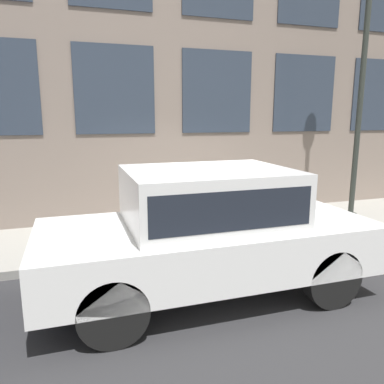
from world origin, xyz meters
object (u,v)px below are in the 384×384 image
object	(u,v)px
street_lamp	(363,65)
fire_hydrant	(210,216)
person	(173,194)
parked_car_white_near	(208,226)

from	to	relation	value
street_lamp	fire_hydrant	bearing A→B (deg)	93.70
person	parked_car_white_near	distance (m)	2.04
fire_hydrant	street_lamp	xyz separation A→B (m)	(0.23, -3.55, 2.98)
parked_car_white_near	person	bearing A→B (deg)	-1.70
parked_car_white_near	street_lamp	world-z (taller)	street_lamp
parked_car_white_near	street_lamp	xyz separation A→B (m)	(2.22, -4.33, 2.55)
person	street_lamp	xyz separation A→B (m)	(0.18, -4.27, 2.50)
parked_car_white_near	street_lamp	size ratio (longest dim) A/B	0.83
fire_hydrant	person	size ratio (longest dim) A/B	0.53
parked_car_white_near	fire_hydrant	bearing A→B (deg)	-21.47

